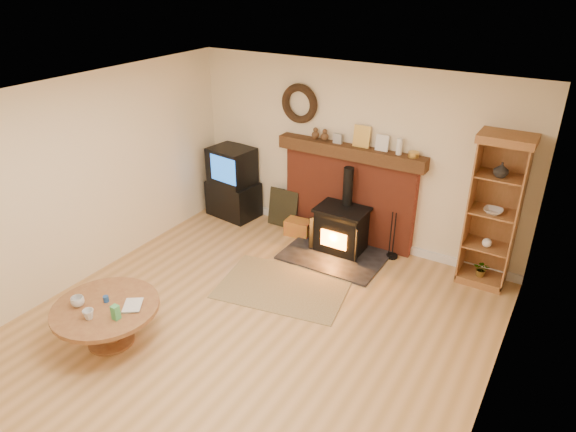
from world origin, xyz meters
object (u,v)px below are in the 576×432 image
Objects in this scene: wood_stove at (340,231)px; tv_unit at (233,184)px; curio_cabinet at (494,212)px; coffee_table at (106,313)px.

wood_stove reaches higher than tv_unit.
curio_cabinet is 1.76× the size of coffee_table.
coffee_table is at bearing -77.25° from tv_unit.
coffee_table is at bearing -133.60° from curio_cabinet.
tv_unit is 1.02× the size of coffee_table.
curio_cabinet reaches higher than tv_unit.
coffee_table is (0.75, -3.29, -0.16)m from tv_unit.
curio_cabinet is at bearing 1.26° from tv_unit.
tv_unit is (-2.03, 0.20, 0.23)m from wood_stove.
wood_stove reaches higher than coffee_table.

